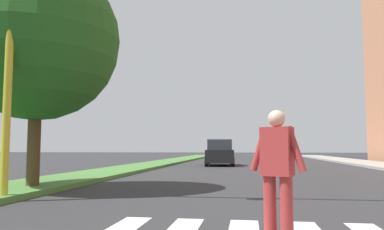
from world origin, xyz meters
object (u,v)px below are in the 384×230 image
tree_mid (38,40)px  traffic_light_gantry (122,6)px  sedan_midblock (220,154)px  pedestrian_performer (277,169)px

tree_mid → traffic_light_gantry: 3.91m
tree_mid → traffic_light_gantry: size_ratio=0.72×
sedan_midblock → pedestrian_performer: bearing=-83.8°
tree_mid → pedestrian_performer: 8.84m
tree_mid → sedan_midblock: tree_mid is taller
tree_mid → traffic_light_gantry: (3.27, -2.14, 0.03)m
traffic_light_gantry → pedestrian_performer: traffic_light_gantry is taller
traffic_light_gantry → sedan_midblock: size_ratio=2.05×
traffic_light_gantry → pedestrian_performer: 5.49m
traffic_light_gantry → sedan_midblock: bearing=87.3°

